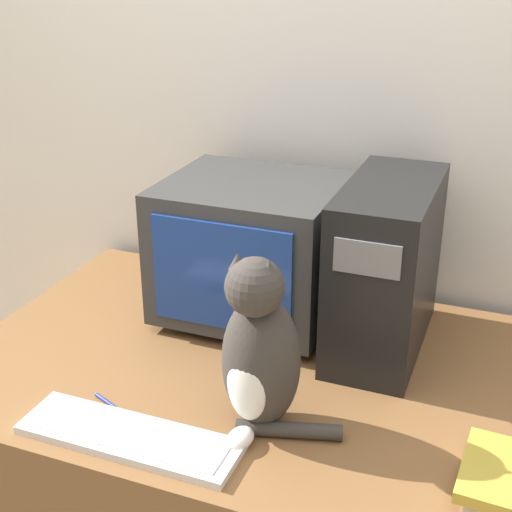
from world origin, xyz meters
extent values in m
cube|color=silver|center=(0.00, 1.03, 1.25)|extent=(7.00, 0.05, 2.50)
cube|color=brown|center=(0.00, 0.48, 0.39)|extent=(1.48, 0.97, 0.78)
cube|color=#333333|center=(-0.11, 0.72, 0.79)|extent=(0.32, 0.24, 0.02)
cube|color=#333333|center=(-0.11, 0.72, 0.98)|extent=(0.46, 0.40, 0.36)
cube|color=navy|center=(-0.11, 0.51, 0.98)|extent=(0.37, 0.01, 0.28)
cube|color=black|center=(0.25, 0.69, 1.00)|extent=(0.21, 0.46, 0.43)
cube|color=slate|center=(0.25, 0.46, 1.11)|extent=(0.15, 0.01, 0.08)
cube|color=silver|center=(-0.15, 0.10, 0.79)|extent=(0.48, 0.14, 0.02)
cube|color=silver|center=(-0.15, 0.10, 0.80)|extent=(0.43, 0.11, 0.00)
ellipsoid|color=#38332D|center=(0.09, 0.26, 0.93)|extent=(0.19, 0.18, 0.31)
ellipsoid|color=white|center=(0.08, 0.21, 0.91)|extent=(0.10, 0.06, 0.17)
sphere|color=#38332D|center=(0.08, 0.24, 1.12)|extent=(0.13, 0.13, 0.12)
cone|color=#38332D|center=(0.04, 0.24, 1.17)|extent=(0.04, 0.04, 0.03)
cone|color=#38332D|center=(0.11, 0.23, 1.17)|extent=(0.04, 0.04, 0.03)
ellipsoid|color=white|center=(0.08, 0.17, 0.80)|extent=(0.06, 0.08, 0.04)
cylinder|color=#38332D|center=(0.16, 0.24, 0.80)|extent=(0.22, 0.09, 0.03)
cube|color=beige|center=(0.59, 0.23, 0.79)|extent=(0.14, 0.17, 0.02)
cube|color=gold|center=(0.58, 0.24, 0.82)|extent=(0.15, 0.22, 0.02)
cylinder|color=navy|center=(-0.23, 0.19, 0.78)|extent=(0.13, 0.06, 0.01)
camera|label=1|loc=(0.54, -0.92, 1.73)|focal=50.00mm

